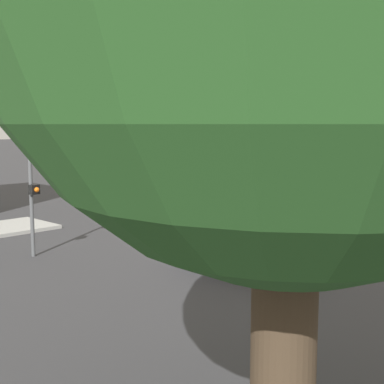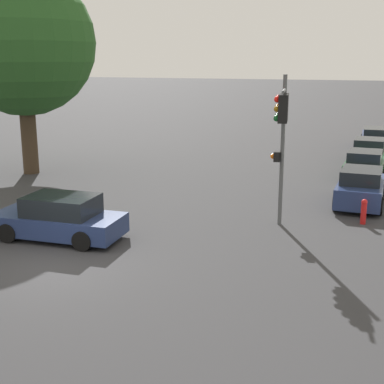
% 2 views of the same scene
% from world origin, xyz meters
% --- Properties ---
extents(ground_plane, '(300.00, 300.00, 0.00)m').
position_xyz_m(ground_plane, '(0.00, 0.00, 0.00)').
color(ground_plane, '#333335').
extents(street_tree, '(7.21, 7.21, 10.19)m').
position_xyz_m(street_tree, '(-8.57, 10.76, 6.55)').
color(street_tree, '#423323').
rests_on(street_tree, ground_plane).
extents(traffic_signal, '(0.77, 1.85, 5.28)m').
position_xyz_m(traffic_signal, '(5.40, 5.73, 3.77)').
color(traffic_signal, '#515456').
rests_on(traffic_signal, ground_plane).
extents(crossing_car_0, '(4.42, 2.11, 1.47)m').
position_xyz_m(crossing_car_0, '(-1.18, 2.26, 0.68)').
color(crossing_car_0, navy).
rests_on(crossing_car_0, ground_plane).
extents(parked_car_0, '(1.89, 3.91, 1.52)m').
position_xyz_m(parked_car_0, '(7.91, 10.02, 0.72)').
color(parked_car_0, navy).
rests_on(parked_car_0, ground_plane).
extents(parked_car_1, '(1.98, 3.86, 1.39)m').
position_xyz_m(parked_car_1, '(7.80, 15.46, 0.66)').
color(parked_car_1, '#194728').
rests_on(parked_car_1, ground_plane).
extents(parked_car_2, '(2.00, 3.97, 1.38)m').
position_xyz_m(parked_car_2, '(7.85, 20.02, 0.64)').
color(parked_car_2, '#194728').
rests_on(parked_car_2, ground_plane).
extents(parked_car_3, '(1.98, 4.83, 1.38)m').
position_xyz_m(parked_car_3, '(8.02, 25.48, 0.67)').
color(parked_car_3, navy).
rests_on(parked_car_3, ground_plane).
extents(fire_hydrant, '(0.22, 0.22, 0.92)m').
position_xyz_m(fire_hydrant, '(8.17, 7.39, 0.49)').
color(fire_hydrant, red).
rests_on(fire_hydrant, ground_plane).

